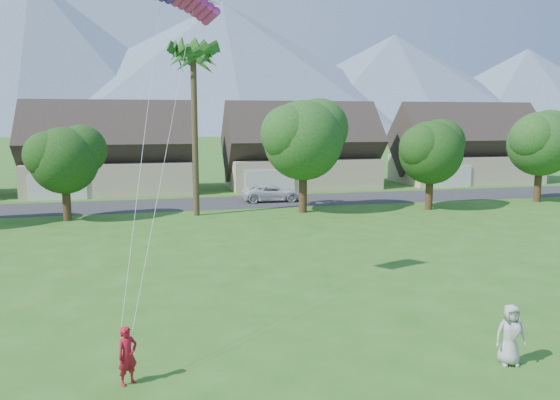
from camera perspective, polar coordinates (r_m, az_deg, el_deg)
name	(u,v)px	position (r m, az deg, el deg)	size (l,w,h in m)	color
street	(215,203)	(46.39, -6.77, -0.32)	(90.00, 7.00, 0.01)	#2D2D30
kite_flyer	(127,355)	(15.80, -15.66, -15.38)	(0.59, 0.39, 1.62)	#AB1324
watcher	(510,335)	(17.64, 22.94, -12.83)	(0.88, 0.58, 1.81)	#B3B4AF
parked_car	(272,193)	(47.07, -0.83, 0.75)	(2.39, 5.18, 1.44)	silver
mountain_ridge	(183,72)	(272.88, -10.15, 13.08)	(540.00, 240.00, 70.00)	slate
houses_row	(209,155)	(54.96, -7.38, 4.66)	(72.75, 8.19, 8.86)	beige
tree_row	(208,149)	(39.73, -7.55, 5.27)	(62.27, 6.67, 8.45)	#47301C
fan_palm	(193,51)	(40.44, -9.08, 15.10)	(3.00, 3.00, 13.80)	#4C3D26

